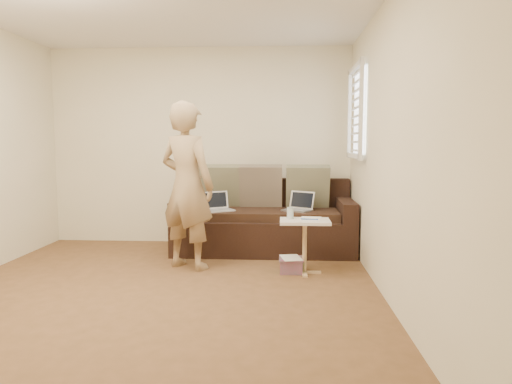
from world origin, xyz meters
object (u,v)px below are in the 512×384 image
laptop_white (220,211)px  striped_box (291,265)px  person (187,186)px  drinking_glass (290,213)px  side_table (305,247)px  sofa (264,217)px  laptop_silver (297,211)px

laptop_white → striped_box: bearing=-76.6°
person → drinking_glass: person is taller
side_table → drinking_glass: 0.38m
laptop_white → drinking_glass: bearing=-75.9°
person → sofa: bearing=-107.0°
sofa → person: person is taller
sofa → laptop_silver: size_ratio=6.63×
side_table → striped_box: 0.25m
drinking_glass → striped_box: (0.01, -0.03, -0.54)m
laptop_white → striped_box: laptop_white is taller
side_table → person: bearing=173.1°
laptop_white → striped_box: 1.27m
striped_box → drinking_glass: bearing=111.5°
laptop_silver → striped_box: 0.98m
laptop_silver → striped_box: size_ratio=1.33×
side_table → striped_box: bearing=169.7°
laptop_silver → drinking_glass: (-0.10, -0.84, 0.10)m
sofa → laptop_silver: bearing=-13.2°
laptop_silver → striped_box: laptop_silver is taller
person → striped_box: (1.11, -0.13, -0.81)m
drinking_glass → striped_box: bearing=-68.5°
laptop_silver → laptop_white: bearing=-145.3°
laptop_white → sofa: bearing=-18.2°
laptop_white → side_table: size_ratio=0.58×
sofa → drinking_glass: 1.00m
sofa → person: (-0.79, -0.84, 0.47)m
laptop_white → person: 0.83m
side_table → laptop_silver: bearing=93.1°
laptop_silver → person: bearing=-116.2°
laptop_silver → drinking_glass: 0.85m
person → side_table: (1.25, -0.15, -0.61)m
drinking_glass → sofa: bearing=108.4°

